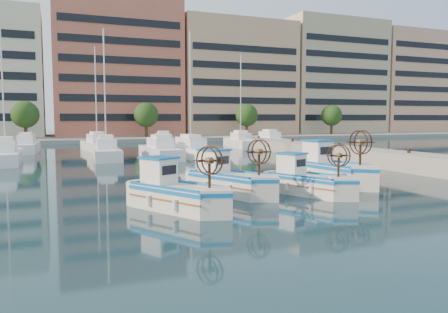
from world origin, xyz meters
TOP-DOWN VIEW (x-y plane):
  - ground at (0.00, 0.00)m, footprint 300.00×300.00m
  - quay at (13.00, 8.00)m, footprint 3.00×60.00m
  - waterfront at (9.23, 65.04)m, footprint 180.00×40.00m
  - yacht_marina at (-2.20, 27.41)m, footprint 36.93×23.36m
  - fishing_boat_a at (-5.72, -1.02)m, footprint 3.42×4.31m
  - fishing_boat_b at (-2.45, 1.44)m, footprint 3.30×4.47m
  - fishing_boat_c at (1.03, 0.12)m, footprint 2.95×4.11m
  - fishing_boat_d at (4.13, 2.56)m, footprint 2.60×4.98m

SIDE VIEW (x-z plane):
  - ground at x=0.00m, z-range 0.00..0.00m
  - yacht_marina at x=-2.20m, z-range -5.22..6.28m
  - quay at x=13.00m, z-range 0.00..1.20m
  - fishing_boat_c at x=1.03m, z-range -0.56..1.92m
  - fishing_boat_a at x=-5.72m, z-range -0.58..2.02m
  - fishing_boat_b at x=-2.45m, z-range -0.60..2.09m
  - fishing_boat_d at x=4.13m, z-range -0.68..2.35m
  - waterfront at x=9.23m, z-range -1.70..23.90m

